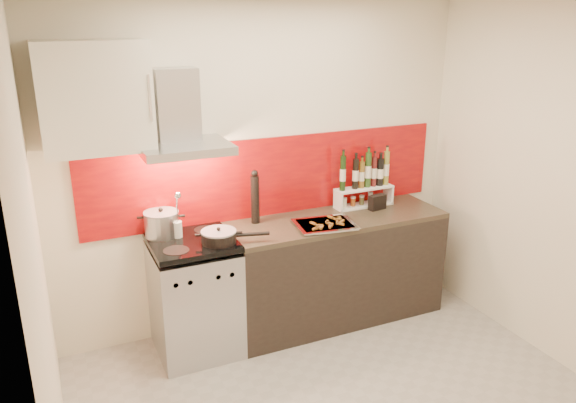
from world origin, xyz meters
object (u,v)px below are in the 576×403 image
range_stove (195,297)px  stock_pot (162,224)px  saute_pan (220,236)px  baking_tray (325,224)px  counter (335,268)px  pepper_mill (255,198)px

range_stove → stock_pot: bearing=136.5°
saute_pan → baking_tray: (0.85, 0.00, -0.04)m
counter → saute_pan: bearing=-172.3°
saute_pan → counter: bearing=7.7°
stock_pot → saute_pan: bearing=-40.9°
saute_pan → pepper_mill: size_ratio=1.13×
counter → saute_pan: size_ratio=3.72×
range_stove → saute_pan: size_ratio=1.88×
stock_pot → range_stove: bearing=-43.5°
stock_pot → saute_pan: stock_pot is taller
baking_tray → range_stove: bearing=172.6°
stock_pot → baking_tray: 1.24m
saute_pan → pepper_mill: (0.39, 0.30, 0.15)m
range_stove → stock_pot: (-0.18, 0.17, 0.56)m
pepper_mill → saute_pan: bearing=-142.5°
pepper_mill → baking_tray: (0.46, -0.30, -0.19)m
pepper_mill → baking_tray: pepper_mill is taller
stock_pot → pepper_mill: (0.73, -0.00, 0.10)m
saute_pan → baking_tray: saute_pan is taller
range_stove → pepper_mill: size_ratio=2.12×
range_stove → pepper_mill: pepper_mill is taller
saute_pan → pepper_mill: pepper_mill is taller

